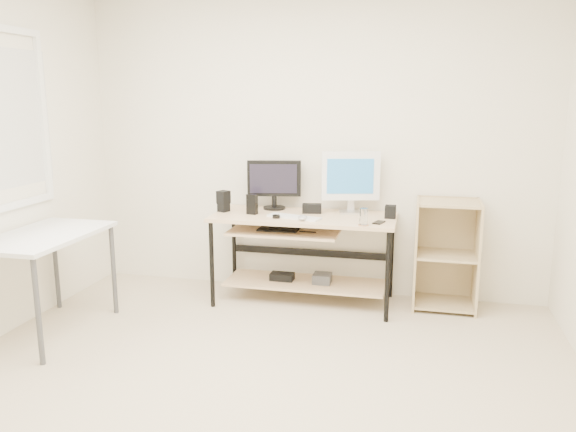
{
  "coord_description": "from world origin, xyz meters",
  "views": [
    {
      "loc": [
        0.9,
        -2.78,
        1.7
      ],
      "look_at": [
        -0.05,
        1.3,
        0.81
      ],
      "focal_mm": 35.0,
      "sensor_mm": 36.0,
      "label": 1
    }
  ],
  "objects_px": {
    "desk": "(301,240)",
    "audio_controller": "(252,204)",
    "shelf_unit": "(446,253)",
    "black_monitor": "(274,181)",
    "white_imac": "(351,178)",
    "side_table": "(44,245)"
  },
  "relations": [
    {
      "from": "desk",
      "to": "shelf_unit",
      "type": "relative_size",
      "value": 1.67
    },
    {
      "from": "shelf_unit",
      "to": "black_monitor",
      "type": "relative_size",
      "value": 1.95
    },
    {
      "from": "desk",
      "to": "white_imac",
      "type": "distance_m",
      "value": 0.66
    },
    {
      "from": "desk",
      "to": "black_monitor",
      "type": "distance_m",
      "value": 0.57
    },
    {
      "from": "shelf_unit",
      "to": "audio_controller",
      "type": "relative_size",
      "value": 5.35
    },
    {
      "from": "white_imac",
      "to": "audio_controller",
      "type": "height_order",
      "value": "white_imac"
    },
    {
      "from": "black_monitor",
      "to": "white_imac",
      "type": "xyz_separation_m",
      "value": [
        0.66,
        -0.02,
        0.06
      ]
    },
    {
      "from": "desk",
      "to": "shelf_unit",
      "type": "height_order",
      "value": "shelf_unit"
    },
    {
      "from": "white_imac",
      "to": "black_monitor",
      "type": "bearing_deg",
      "value": 164.06
    },
    {
      "from": "white_imac",
      "to": "shelf_unit",
      "type": "bearing_deg",
      "value": -15.58
    },
    {
      "from": "desk",
      "to": "audio_controller",
      "type": "relative_size",
      "value": 8.92
    },
    {
      "from": "side_table",
      "to": "black_monitor",
      "type": "distance_m",
      "value": 1.89
    },
    {
      "from": "side_table",
      "to": "audio_controller",
      "type": "relative_size",
      "value": 5.95
    },
    {
      "from": "desk",
      "to": "audio_controller",
      "type": "distance_m",
      "value": 0.5
    },
    {
      "from": "desk",
      "to": "white_imac",
      "type": "xyz_separation_m",
      "value": [
        0.38,
        0.18,
        0.51
      ]
    },
    {
      "from": "shelf_unit",
      "to": "black_monitor",
      "type": "xyz_separation_m",
      "value": [
        -1.46,
        0.03,
        0.54
      ]
    },
    {
      "from": "black_monitor",
      "to": "audio_controller",
      "type": "height_order",
      "value": "black_monitor"
    },
    {
      "from": "shelf_unit",
      "to": "black_monitor",
      "type": "distance_m",
      "value": 1.55
    },
    {
      "from": "desk",
      "to": "shelf_unit",
      "type": "distance_m",
      "value": 1.19
    },
    {
      "from": "desk",
      "to": "black_monitor",
      "type": "xyz_separation_m",
      "value": [
        -0.28,
        0.19,
        0.45
      ]
    },
    {
      "from": "black_monitor",
      "to": "audio_controller",
      "type": "bearing_deg",
      "value": -126.85
    },
    {
      "from": "side_table",
      "to": "audio_controller",
      "type": "bearing_deg",
      "value": 38.64
    }
  ]
}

